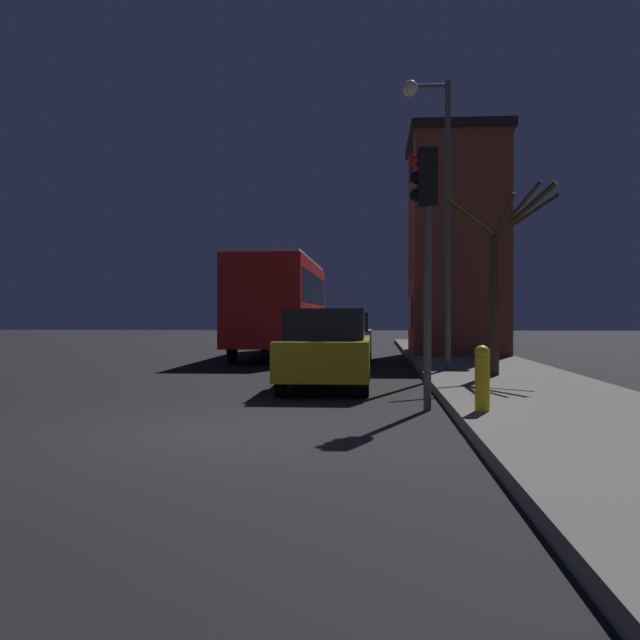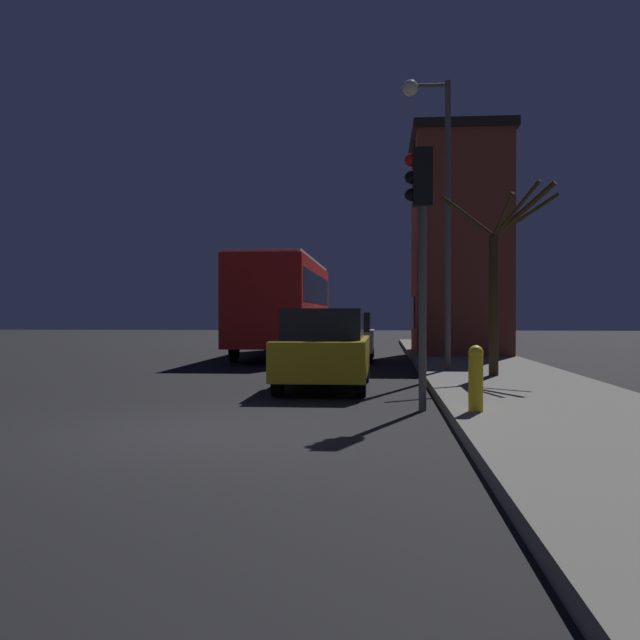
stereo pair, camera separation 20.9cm
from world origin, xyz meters
TOP-DOWN VIEW (x-y plane):
  - ground_plane at (0.00, 0.00)m, footprint 120.00×120.00m
  - sidewalk at (4.96, 0.00)m, footprint 3.40×60.00m
  - brick_building at (5.01, 16.47)m, footprint 3.34×4.89m
  - streetlamp at (3.62, 8.43)m, footprint 1.16×0.39m
  - traffic_light at (2.92, 2.24)m, footprint 0.43×0.24m
  - bare_tree at (4.83, 6.80)m, footprint 2.55×1.13m
  - bus at (-1.19, 16.53)m, footprint 2.46×10.12m
  - car_near_lane at (1.19, 5.36)m, footprint 1.70×4.30m
  - car_mid_lane at (1.17, 14.51)m, footprint 1.76×4.77m
  - fire_hydrant at (3.61, 0.98)m, footprint 0.21×0.21m

SIDE VIEW (x-z plane):
  - ground_plane at x=0.00m, z-range 0.00..0.00m
  - sidewalk at x=4.96m, z-range 0.00..0.17m
  - fire_hydrant at x=3.61m, z-range 0.19..1.09m
  - car_near_lane at x=1.19m, z-range 0.01..1.62m
  - car_mid_lane at x=1.17m, z-range 0.04..1.60m
  - bus at x=-1.19m, z-range 0.33..3.77m
  - bare_tree at x=4.83m, z-range 0.31..4.40m
  - traffic_light at x=2.92m, z-range 0.89..4.96m
  - brick_building at x=5.01m, z-range 0.19..7.81m
  - streetlamp at x=3.62m, z-range 1.24..8.22m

